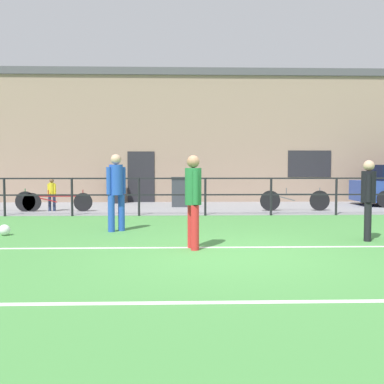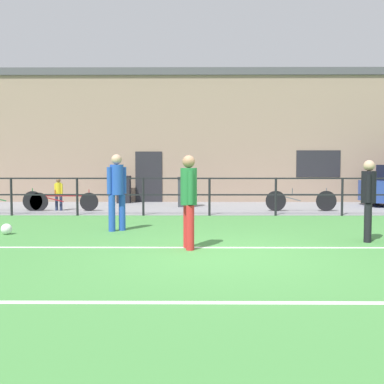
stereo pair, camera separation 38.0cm
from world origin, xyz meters
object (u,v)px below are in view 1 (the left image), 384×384
Objects in this scene: spectator_child at (52,192)px; bicycle_parked_1 at (295,200)px; player_goalkeeper at (368,195)px; soccer_ball_match at (5,230)px; player_winger at (193,196)px; bicycle_parked_2 at (57,202)px; trash_bin_0 at (116,189)px; trash_bin_1 at (180,192)px; player_striker at (116,188)px.

bicycle_parked_1 is (8.02, -0.16, -0.26)m from spectator_child.
soccer_ball_match is (-7.55, 0.87, -0.80)m from player_goalkeeper.
bicycle_parked_2 is at bearing -160.11° from player_winger.
trash_bin_0 is 3.01m from trash_bin_1.
spectator_child is at bearing 178.87° from bicycle_parked_1.
spectator_child is (-0.42, 5.14, 0.51)m from soccer_ball_match.
player_winger is 7.92m from bicycle_parked_2.
trash_bin_0 is at bearing 65.94° from bicycle_parked_2.
trash_bin_0 reaches higher than bicycle_parked_2.
player_winger reaches higher than spectator_child.
soccer_ball_match is 0.22× the size of trash_bin_0.
soccer_ball_match is 0.10× the size of bicycle_parked_1.
trash_bin_1 is (4.21, 1.48, -0.06)m from spectator_child.
spectator_child is 0.40m from bicycle_parked_2.
soccer_ball_match is 5.18m from spectator_child.
trash_bin_0 is at bearing -107.96° from spectator_child.
player_winger is (-3.54, -0.83, 0.04)m from player_goalkeeper.
player_winger reaches higher than player_goalkeeper.
bicycle_parked_1 is (7.60, 4.98, 0.25)m from soccer_ball_match.
soccer_ball_match is at bearing -119.80° from trash_bin_1.
bicycle_parked_1 is at bearing 139.38° from player_winger.
player_winger is 7.61m from bicycle_parked_1.
bicycle_parked_1 is (0.05, 5.85, -0.55)m from player_goalkeeper.
spectator_child is at bearing -160.61° from trash_bin_1.
bicycle_parked_1 is at bearing -27.27° from trash_bin_0.
bicycle_parked_2 reaches higher than soccer_ball_match.
bicycle_parked_1 is 7.81m from bicycle_parked_2.
player_goalkeeper is 1.49× the size of trash_bin_1.
player_striker reaches higher than bicycle_parked_1.
player_winger reaches higher than trash_bin_0.
player_striker reaches higher than trash_bin_1.
trash_bin_1 is at bearing 60.20° from soccer_ball_match.
trash_bin_0 is at bearing 57.25° from player_goalkeeper.
player_striker is (-5.22, 1.43, 0.09)m from player_goalkeeper.
trash_bin_0 is at bearing 152.73° from bicycle_parked_1.
player_winger is at bearing 125.85° from player_goalkeeper.
trash_bin_1 reaches higher than bicycle_parked_1.
player_winger is (1.69, -2.26, -0.05)m from player_striker.
trash_bin_0 reaches higher than trash_bin_1.
bicycle_parked_2 is (0.22, -0.16, -0.29)m from spectator_child.
trash_bin_1 is (-0.22, 8.32, -0.39)m from player_winger.
spectator_child reaches higher than soccer_ball_match.
bicycle_parked_1 is (5.27, 4.42, -0.63)m from player_striker.
bicycle_parked_2 is (-0.20, 4.98, 0.22)m from soccer_ball_match.
player_goalkeeper reaches higher than soccer_ball_match.
player_winger is 4.44m from soccer_ball_match.
player_striker is at bearing 13.56° from soccer_ball_match.
player_striker is 7.78m from trash_bin_0.
bicycle_parked_1 is at bearing -170.80° from spectator_child.
trash_bin_0 is (1.26, 8.25, 0.45)m from soccer_ball_match.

